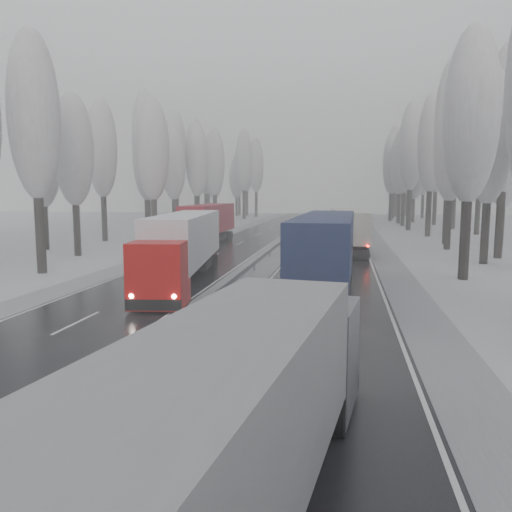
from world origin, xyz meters
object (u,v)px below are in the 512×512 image
(truck_blue_box, at_px, (327,248))
(truck_grey_tarp, at_px, (210,456))
(truck_red_white, at_px, (183,244))
(truck_red_red, at_px, (206,222))
(truck_cream_box, at_px, (348,227))
(box_truck_distant, at_px, (349,216))

(truck_blue_box, bearing_deg, truck_grey_tarp, -90.48)
(truck_blue_box, xyz_separation_m, truck_red_white, (-9.08, 1.31, -0.08))
(truck_grey_tarp, bearing_deg, truck_red_red, 113.49)
(truck_cream_box, bearing_deg, box_truck_distant, 84.24)
(box_truck_distant, relative_size, truck_red_red, 0.47)
(truck_cream_box, height_order, box_truck_distant, truck_cream_box)
(truck_red_white, bearing_deg, truck_cream_box, 54.70)
(truck_red_red, bearing_deg, truck_blue_box, -60.16)
(truck_grey_tarp, bearing_deg, truck_red_white, 116.83)
(box_truck_distant, distance_m, truck_red_red, 42.02)
(truck_grey_tarp, height_order, truck_red_red, truck_red_red)
(truck_red_white, bearing_deg, truck_blue_box, -16.03)
(truck_blue_box, height_order, truck_red_red, truck_blue_box)
(truck_cream_box, distance_m, truck_red_white, 22.59)
(box_truck_distant, bearing_deg, truck_red_white, -102.81)
(truck_blue_box, relative_size, truck_red_red, 1.02)
(truck_red_red, bearing_deg, truck_cream_box, -8.27)
(truck_grey_tarp, relative_size, truck_red_white, 0.87)
(truck_cream_box, xyz_separation_m, truck_red_white, (-10.41, -20.05, 0.19))
(truck_cream_box, distance_m, box_truck_distant, 41.06)
(truck_cream_box, bearing_deg, truck_red_red, 167.27)
(truck_blue_box, height_order, truck_cream_box, truck_blue_box)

